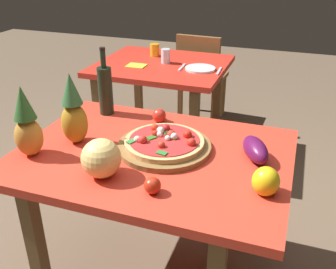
{
  "coord_description": "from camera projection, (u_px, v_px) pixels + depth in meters",
  "views": [
    {
      "loc": [
        0.56,
        -1.38,
        1.58
      ],
      "look_at": [
        0.04,
        0.09,
        0.79
      ],
      "focal_mm": 41.14,
      "sensor_mm": 36.0,
      "label": 1
    }
  ],
  "objects": [
    {
      "name": "display_table",
      "position": [
        153.0,
        170.0,
        1.75
      ],
      "size": [
        1.2,
        0.88,
        0.74
      ],
      "color": "brown",
      "rests_on": "ground_plane"
    },
    {
      "name": "background_table",
      "position": [
        162.0,
        77.0,
        3.0
      ],
      "size": [
        0.97,
        0.84,
        0.74
      ],
      "color": "brown",
      "rests_on": "ground_plane"
    },
    {
      "name": "dining_chair",
      "position": [
        201.0,
        73.0,
        3.57
      ],
      "size": [
        0.42,
        0.42,
        0.85
      ],
      "rotation": [
        0.0,
        0.0,
        3.09
      ],
      "color": "brown",
      "rests_on": "ground_plane"
    },
    {
      "name": "pizza_board",
      "position": [
        164.0,
        147.0,
        1.73
      ],
      "size": [
        0.42,
        0.42,
        0.02
      ],
      "primitive_type": "cylinder",
      "color": "brown",
      "rests_on": "display_table"
    },
    {
      "name": "pizza",
      "position": [
        164.0,
        141.0,
        1.72
      ],
      "size": [
        0.36,
        0.36,
        0.06
      ],
      "color": "tan",
      "rests_on": "pizza_board"
    },
    {
      "name": "wine_bottle",
      "position": [
        105.0,
        89.0,
        2.03
      ],
      "size": [
        0.08,
        0.08,
        0.36
      ],
      "color": "black",
      "rests_on": "display_table"
    },
    {
      "name": "pineapple_left",
      "position": [
        73.0,
        112.0,
        1.73
      ],
      "size": [
        0.12,
        0.12,
        0.33
      ],
      "color": "#B38121",
      "rests_on": "display_table"
    },
    {
      "name": "pineapple_right",
      "position": [
        27.0,
        125.0,
        1.63
      ],
      "size": [
        0.12,
        0.12,
        0.32
      ],
      "color": "#C38430",
      "rests_on": "display_table"
    },
    {
      "name": "melon",
      "position": [
        101.0,
        158.0,
        1.5
      ],
      "size": [
        0.16,
        0.16,
        0.16
      ],
      "primitive_type": "sphere",
      "color": "#F1CE72",
      "rests_on": "display_table"
    },
    {
      "name": "bell_pepper",
      "position": [
        266.0,
        181.0,
        1.41
      ],
      "size": [
        0.1,
        0.1,
        0.11
      ],
      "primitive_type": "ellipsoid",
      "color": "yellow",
      "rests_on": "display_table"
    },
    {
      "name": "eggplant",
      "position": [
        255.0,
        150.0,
        1.64
      ],
      "size": [
        0.17,
        0.22,
        0.09
      ],
      "primitive_type": "ellipsoid",
      "rotation": [
        0.0,
        0.0,
        2.05
      ],
      "color": "#541242",
      "rests_on": "display_table"
    },
    {
      "name": "tomato_by_bottle",
      "position": [
        159.0,
        116.0,
        1.98
      ],
      "size": [
        0.07,
        0.07,
        0.07
      ],
      "primitive_type": "sphere",
      "color": "red",
      "rests_on": "display_table"
    },
    {
      "name": "tomato_at_corner",
      "position": [
        152.0,
        185.0,
        1.42
      ],
      "size": [
        0.06,
        0.06,
        0.06
      ],
      "primitive_type": "sphere",
      "color": "red",
      "rests_on": "display_table"
    },
    {
      "name": "drinking_glass_juice",
      "position": [
        155.0,
        50.0,
        3.11
      ],
      "size": [
        0.07,
        0.07,
        0.1
      ],
      "primitive_type": "cylinder",
      "color": "#F5AA1F",
      "rests_on": "background_table"
    },
    {
      "name": "drinking_glass_water",
      "position": [
        166.0,
        56.0,
        2.93
      ],
      "size": [
        0.07,
        0.07,
        0.11
      ],
      "primitive_type": "cylinder",
      "color": "silver",
      "rests_on": "background_table"
    },
    {
      "name": "dinner_plate",
      "position": [
        200.0,
        69.0,
        2.8
      ],
      "size": [
        0.22,
        0.22,
        0.02
      ],
      "primitive_type": "cylinder",
      "color": "white",
      "rests_on": "background_table"
    },
    {
      "name": "fork_utensil",
      "position": [
        182.0,
        67.0,
        2.84
      ],
      "size": [
        0.02,
        0.18,
        0.01
      ],
      "primitive_type": "cube",
      "rotation": [
        0.0,
        0.0,
        0.05
      ],
      "color": "silver",
      "rests_on": "background_table"
    },
    {
      "name": "knife_utensil",
      "position": [
        219.0,
        71.0,
        2.76
      ],
      "size": [
        0.03,
        0.18,
        0.01
      ],
      "primitive_type": "cube",
      "rotation": [
        0.0,
        0.0,
        0.06
      ],
      "color": "silver",
      "rests_on": "background_table"
    },
    {
      "name": "napkin_folded",
      "position": [
        136.0,
        66.0,
        2.88
      ],
      "size": [
        0.14,
        0.12,
        0.01
      ],
      "primitive_type": "cube",
      "rotation": [
        0.0,
        0.0,
        0.02
      ],
      "color": "yellow",
      "rests_on": "background_table"
    }
  ]
}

